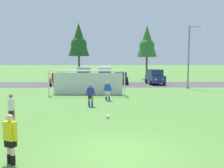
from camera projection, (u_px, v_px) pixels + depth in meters
The scene contains 16 objects.
ground_plane at pixel (111, 95), 23.49m from camera, with size 400.00×400.00×0.00m, color #598C3D.
parking_lot_strip at pixel (110, 84), 34.09m from camera, with size 52.00×8.40×0.01m, color #4C4C51.
soccer_ball at pixel (108, 116), 13.78m from camera, with size 0.22×0.22×0.22m.
soccer_goal at pixel (88, 82), 23.33m from camera, with size 7.54×2.46×2.57m.
referee at pixel (10, 139), 7.54m from camera, with size 0.66×0.48×1.64m.
player_striker_near at pixel (108, 91), 20.11m from camera, with size 0.75×0.34×1.64m.
player_defender_far at pixel (11, 110), 12.21m from camera, with size 0.29×0.75×1.64m.
player_winger_left at pixel (91, 95), 17.47m from camera, with size 0.75×0.34×1.64m.
parked_car_slot_far_left at pixel (59, 79), 33.54m from camera, with size 2.26×4.31×1.72m.
parked_car_slot_left at pixel (84, 75), 34.55m from camera, with size 2.38×4.89×2.52m.
parked_car_slot_center_left at pixel (104, 75), 34.99m from camera, with size 2.33×4.87×2.52m.
parked_car_slot_center at pixel (121, 78), 35.18m from camera, with size 2.07×4.21×1.72m.
parked_car_slot_center_right at pixel (155, 77), 34.47m from camera, with size 2.39×4.73×2.16m.
tree_left_edge at pixel (79, 41), 43.62m from camera, with size 3.91×3.91×10.42m.
tree_mid_left at pixel (147, 42), 44.15m from camera, with size 3.77×3.77×10.04m.
street_lamp at pixel (190, 56), 28.78m from camera, with size 2.00×0.32×7.60m.
Camera 1 is at (-0.41, -8.27, 3.30)m, focal length 37.78 mm.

